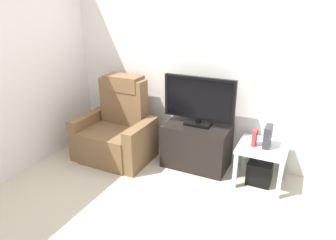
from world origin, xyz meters
name	(u,v)px	position (x,y,z in m)	size (l,w,h in m)	color
ground_plane	(165,198)	(0.00, 0.00, 0.00)	(6.40, 6.40, 0.00)	beige
wall_back	(205,61)	(0.00, 1.13, 1.30)	(6.40, 0.06, 2.60)	silver
wall_side	(22,64)	(-1.88, 0.00, 1.30)	(0.06, 4.48, 2.60)	silver
tv_stand	(197,145)	(0.05, 0.82, 0.28)	(0.81, 0.50, 0.56)	black
television	(199,100)	(0.05, 0.84, 0.88)	(0.89, 0.20, 0.61)	black
recliner_armchair	(117,131)	(-1.01, 0.60, 0.37)	(0.98, 0.78, 1.08)	brown
side_table	(262,152)	(0.86, 0.77, 0.39)	(0.54, 0.54, 0.47)	silver
subwoofer_box	(260,172)	(0.86, 0.77, 0.14)	(0.27, 0.27, 0.27)	black
book_upright	(255,138)	(0.76, 0.75, 0.56)	(0.04, 0.11, 0.19)	red
game_console	(268,136)	(0.90, 0.78, 0.59)	(0.07, 0.20, 0.25)	#333338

